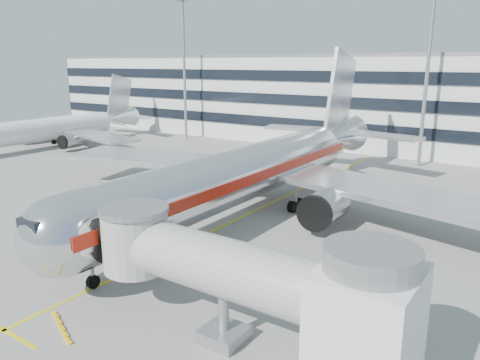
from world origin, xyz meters
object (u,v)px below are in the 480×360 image
Objects in this scene: cargo_container_left at (61,205)px; ramp_worker at (112,227)px; baggage_tug at (75,213)px; cargo_container_right at (47,217)px; main_jet at (256,169)px; cargo_container_front at (53,220)px; belt_loader at (149,223)px.

cargo_container_left is 1.03× the size of ramp_worker.
cargo_container_left is (-4.12, 1.46, -0.29)m from baggage_tug.
baggage_tug is 2.38m from cargo_container_right.
main_jet is 33.65× the size of cargo_container_front.
baggage_tug is at bearing -19.51° from cargo_container_left.
belt_loader is 8.59m from cargo_container_front.
cargo_container_right is (-7.99, -4.57, 0.25)m from belt_loader.
belt_loader is 1.38× the size of baggage_tug.
main_jet is 10.78× the size of belt_loader.
cargo_container_left is at bearing 128.49° from cargo_container_right.
main_jet reaches higher than ramp_worker.
ramp_worker is at bearing -3.54° from baggage_tug.
main_jet is 19.35m from cargo_container_left.
belt_loader reaches higher than cargo_container_right.
main_jet reaches higher than cargo_container_front.
main_jet is at bearing 49.55° from cargo_container_front.
cargo_container_right is at bearing -131.82° from main_jet.
belt_loader is 2.67× the size of ramp_worker.
main_jet is 11.52m from belt_loader.
ramp_worker reaches higher than cargo_container_right.
belt_loader is 9.21m from cargo_container_right.
belt_loader is at bearing 29.78° from cargo_container_right.
cargo_container_left is at bearing 127.45° from ramp_worker.
baggage_tug reaches higher than cargo_container_front.
cargo_container_right is at bearing -150.22° from belt_loader.
baggage_tug is 1.93× the size of ramp_worker.
cargo_container_right is 6.89m from ramp_worker.
belt_loader is 2.59× the size of cargo_container_left.
ramp_worker is at bearing -112.77° from belt_loader.
ramp_worker reaches higher than cargo_container_left.
cargo_container_front is at bearing 151.82° from ramp_worker.
belt_loader is 7.07m from baggage_tug.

